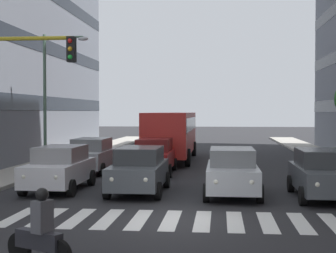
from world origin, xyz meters
TOP-DOWN VIEW (x-y plane):
  - ground_plane at (0.00, 0.00)m, footprint 180.00×180.00m
  - crosswalk_markings at (0.00, 0.00)m, footprint 9.45×2.80m
  - car_0 at (-4.98, -4.16)m, footprint 2.02×4.44m
  - car_1 at (-1.82, -4.46)m, footprint 2.02×4.44m
  - car_2 at (1.66, -4.72)m, footprint 2.02×4.44m
  - car_3 at (4.84, -5.04)m, footprint 2.02×4.44m
  - car_row2_0 at (1.88, -10.78)m, footprint 2.02×4.44m
  - car_row2_1 at (5.09, -10.92)m, footprint 2.02×4.44m
  - bus_behind_traffic at (1.66, -17.82)m, footprint 2.78×10.50m
  - motorcycle_with_rider at (2.17, 4.55)m, footprint 1.57×0.83m
  - street_lamp_right at (7.25, -11.33)m, footprint 2.40×0.28m

SIDE VIEW (x-z plane):
  - ground_plane at x=0.00m, z-range 0.00..0.00m
  - crosswalk_markings at x=0.00m, z-range 0.00..0.01m
  - motorcycle_with_rider at x=2.17m, z-range -0.14..1.43m
  - car_0 at x=-4.98m, z-range 0.03..1.75m
  - car_1 at x=-1.82m, z-range 0.03..1.75m
  - car_2 at x=1.66m, z-range 0.03..1.75m
  - car_3 at x=4.84m, z-range 0.03..1.75m
  - car_row2_0 at x=1.88m, z-range 0.03..1.75m
  - car_row2_1 at x=5.09m, z-range 0.03..1.75m
  - bus_behind_traffic at x=1.66m, z-range 0.36..3.36m
  - street_lamp_right at x=7.25m, z-range 0.88..7.77m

